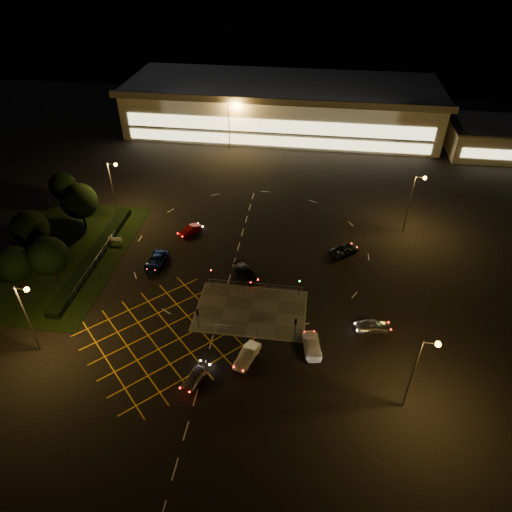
# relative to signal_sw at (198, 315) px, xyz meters

# --- Properties ---
(ground) EXTENTS (180.00, 180.00, 0.00)m
(ground) POSITION_rel_signal_sw_xyz_m (4.00, 5.99, -2.37)
(ground) COLOR black
(ground) RESTS_ON ground
(pedestrian_island) EXTENTS (14.00, 9.00, 0.12)m
(pedestrian_island) POSITION_rel_signal_sw_xyz_m (6.00, 3.99, -2.31)
(pedestrian_island) COLOR #4C4944
(pedestrian_island) RESTS_ON ground
(grass_verge) EXTENTS (18.00, 30.00, 0.08)m
(grass_verge) POSITION_rel_signal_sw_xyz_m (-24.00, 11.99, -2.33)
(grass_verge) COLOR black
(grass_verge) RESTS_ON ground
(hedge) EXTENTS (2.00, 26.00, 1.00)m
(hedge) POSITION_rel_signal_sw_xyz_m (-19.00, 11.99, -1.87)
(hedge) COLOR black
(hedge) RESTS_ON ground
(supermarket) EXTENTS (72.00, 26.50, 10.50)m
(supermarket) POSITION_rel_signal_sw_xyz_m (4.00, 67.95, 2.95)
(supermarket) COLOR beige
(supermarket) RESTS_ON ground
(retail_unit_a) EXTENTS (18.80, 14.80, 6.35)m
(retail_unit_a) POSITION_rel_signal_sw_xyz_m (50.00, 59.97, 0.85)
(retail_unit_a) COLOR beige
(retail_unit_a) RESTS_ON ground
(streetlight_sw) EXTENTS (1.78, 0.56, 10.03)m
(streetlight_sw) POSITION_rel_signal_sw_xyz_m (-17.56, -6.01, 4.20)
(streetlight_sw) COLOR slate
(streetlight_sw) RESTS_ON ground
(streetlight_se) EXTENTS (1.78, 0.56, 10.03)m
(streetlight_se) POSITION_rel_signal_sw_xyz_m (24.44, -8.01, 4.20)
(streetlight_se) COLOR slate
(streetlight_se) RESTS_ON ground
(streetlight_nw) EXTENTS (1.78, 0.56, 10.03)m
(streetlight_nw) POSITION_rel_signal_sw_xyz_m (-19.56, 23.99, 4.20)
(streetlight_nw) COLOR slate
(streetlight_nw) RESTS_ON ground
(streetlight_ne) EXTENTS (1.78, 0.56, 10.03)m
(streetlight_ne) POSITION_rel_signal_sw_xyz_m (28.44, 25.99, 4.20)
(streetlight_ne) COLOR slate
(streetlight_ne) RESTS_ON ground
(streetlight_far_left) EXTENTS (1.78, 0.56, 10.03)m
(streetlight_far_left) POSITION_rel_signal_sw_xyz_m (-5.56, 53.99, 4.20)
(streetlight_far_left) COLOR slate
(streetlight_far_left) RESTS_ON ground
(streetlight_far_right) EXTENTS (1.78, 0.56, 10.03)m
(streetlight_far_right) POSITION_rel_signal_sw_xyz_m (34.44, 55.99, 4.20)
(streetlight_far_right) COLOR slate
(streetlight_far_right) RESTS_ON ground
(signal_sw) EXTENTS (0.28, 0.30, 3.15)m
(signal_sw) POSITION_rel_signal_sw_xyz_m (0.00, 0.00, 0.00)
(signal_sw) COLOR black
(signal_sw) RESTS_ON pedestrian_island
(signal_se) EXTENTS (0.28, 0.30, 3.15)m
(signal_se) POSITION_rel_signal_sw_xyz_m (12.00, 0.00, 0.00)
(signal_se) COLOR black
(signal_se) RESTS_ON pedestrian_island
(signal_nw) EXTENTS (0.28, 0.30, 3.15)m
(signal_nw) POSITION_rel_signal_sw_xyz_m (0.00, 7.99, 0.00)
(signal_nw) COLOR black
(signal_nw) RESTS_ON pedestrian_island
(signal_ne) EXTENTS (0.28, 0.30, 3.15)m
(signal_ne) POSITION_rel_signal_sw_xyz_m (12.00, 7.99, 0.00)
(signal_ne) COLOR black
(signal_ne) RESTS_ON pedestrian_island
(tree_a) EXTENTS (5.04, 5.04, 6.86)m
(tree_a) POSITION_rel_signal_sw_xyz_m (-26.00, 3.99, 1.97)
(tree_a) COLOR black
(tree_a) RESTS_ON ground
(tree_b) EXTENTS (5.40, 5.40, 7.35)m
(tree_b) POSITION_rel_signal_sw_xyz_m (-28.00, 11.99, 2.28)
(tree_b) COLOR black
(tree_b) RESTS_ON ground
(tree_c) EXTENTS (5.76, 5.76, 7.84)m
(tree_c) POSITION_rel_signal_sw_xyz_m (-24.00, 19.99, 2.59)
(tree_c) COLOR black
(tree_c) RESTS_ON ground
(tree_d) EXTENTS (4.68, 4.68, 6.37)m
(tree_d) POSITION_rel_signal_sw_xyz_m (-30.00, 25.99, 1.65)
(tree_d) COLOR black
(tree_d) RESTS_ON ground
(tree_e) EXTENTS (5.40, 5.40, 7.35)m
(tree_e) POSITION_rel_signal_sw_xyz_m (-22.00, 5.99, 2.28)
(tree_e) COLOR black
(tree_e) RESTS_ON ground
(car_near_silver) EXTENTS (2.73, 4.19, 1.33)m
(car_near_silver) POSITION_rel_signal_sw_xyz_m (1.46, -7.75, -1.70)
(car_near_silver) COLOR #B3B5BA
(car_near_silver) RESTS_ON ground
(car_queue_white) EXTENTS (2.90, 4.67, 1.45)m
(car_queue_white) POSITION_rel_signal_sw_xyz_m (6.75, -4.15, -1.64)
(car_queue_white) COLOR silver
(car_queue_white) RESTS_ON ground
(car_left_blue) EXTENTS (2.63, 5.25, 1.43)m
(car_left_blue) POSITION_rel_signal_sw_xyz_m (-9.28, 11.80, -1.65)
(car_left_blue) COLOR #0B1946
(car_left_blue) RESTS_ON ground
(car_far_dkgrey) EXTENTS (4.61, 4.96, 1.40)m
(car_far_dkgrey) POSITION_rel_signal_sw_xyz_m (4.37, 10.84, -1.67)
(car_far_dkgrey) COLOR black
(car_far_dkgrey) RESTS_ON ground
(car_right_silver) EXTENTS (4.60, 2.45, 1.49)m
(car_right_silver) POSITION_rel_signal_sw_xyz_m (21.55, 2.64, -1.62)
(car_right_silver) COLOR #A0A2A6
(car_right_silver) RESTS_ON ground
(car_circ_red) EXTENTS (3.42, 3.93, 1.28)m
(car_circ_red) POSITION_rel_signal_sw_xyz_m (-6.34, 20.55, -1.73)
(car_circ_red) COLOR maroon
(car_circ_red) RESTS_ON ground
(car_east_grey) EXTENTS (5.14, 4.95, 1.36)m
(car_east_grey) POSITION_rel_signal_sw_xyz_m (18.27, 18.35, -1.69)
(car_east_grey) COLOR black
(car_east_grey) RESTS_ON ground
(car_approach_white) EXTENTS (2.87, 5.22, 1.43)m
(car_approach_white) POSITION_rel_signal_sw_xyz_m (14.13, -1.41, -1.65)
(car_approach_white) COLOR silver
(car_approach_white) RESTS_ON ground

